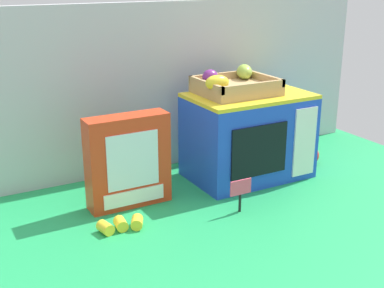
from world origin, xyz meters
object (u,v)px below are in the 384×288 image
Objects in this scene: price_sign at (241,191)px; loose_toy_apple at (309,155)px; toy_microwave at (248,136)px; loose_toy_banana at (121,225)px; food_groups_crate at (234,85)px; cookie_set_box at (128,161)px.

price_sign is 0.48m from loose_toy_apple.
toy_microwave reaches higher than loose_toy_banana.
toy_microwave is 3.95× the size of price_sign.
food_groups_crate is 0.60m from loose_toy_banana.
food_groups_crate is 2.58× the size of price_sign.
loose_toy_banana is at bearing 169.77° from price_sign.
loose_toy_apple is at bearing -9.91° from food_groups_crate.
toy_microwave is 0.28m from loose_toy_apple.
food_groups_crate is 0.41m from loose_toy_apple.
toy_microwave is 3.00× the size of loose_toy_banana.
price_sign is at bearing -37.85° from cookie_set_box.
price_sign is (0.26, -0.20, -0.07)m from cookie_set_box.
toy_microwave is 0.30m from price_sign.
food_groups_crate reaches higher than loose_toy_apple.
price_sign is 0.35m from loose_toy_banana.
cookie_set_box reaches higher than loose_toy_banana.
price_sign is at bearing -155.13° from loose_toy_apple.
loose_toy_banana is 0.79m from loose_toy_apple.
cookie_set_box is 0.71m from loose_toy_apple.
toy_microwave is 0.56m from loose_toy_banana.
loose_toy_banana is (-0.34, 0.06, -0.05)m from price_sign.
loose_toy_banana is at bearing -162.93° from toy_microwave.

